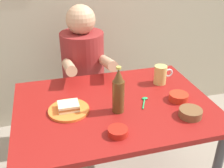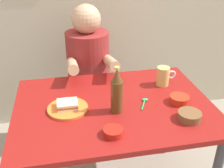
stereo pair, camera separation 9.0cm
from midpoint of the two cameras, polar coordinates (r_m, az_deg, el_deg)
The scene contains 11 objects.
dining_table at distance 1.55m, azimuth 2.03°, elevation -7.19°, with size 1.10×0.80×0.74m.
stool at distance 2.22m, azimuth -3.57°, elevation -4.49°, with size 0.34×0.34×0.45m.
person_seated at distance 2.02m, azimuth -3.87°, elevation 5.36°, with size 0.33×0.56×0.72m.
plate_orange at distance 1.46m, azimuth -7.71°, elevation -5.24°, with size 0.22×0.22×0.01m, color orange.
sandwich at distance 1.45m, azimuth -7.77°, elevation -4.41°, with size 0.11×0.09×0.04m.
beer_mug at distance 1.71m, azimuth 12.40°, elevation 1.63°, with size 0.13×0.08×0.12m.
beer_bottle at distance 1.38m, azimuth 3.02°, elevation -1.75°, with size 0.06×0.06×0.26m.
sambal_bowl_red at distance 1.27m, azimuth 2.32°, elevation -10.18°, with size 0.10×0.10×0.03m.
condiment_bowl_brown at distance 1.43m, azimuth 18.00°, elevation -6.48°, with size 0.12×0.12×0.04m.
sauce_bowl_chili at distance 1.56m, azimuth 15.83°, elevation -3.14°, with size 0.11×0.11×0.04m.
spoon at distance 1.53m, azimuth 8.59°, elevation -3.75°, with size 0.07×0.11×0.01m.
Camera 2 is at (-0.26, -1.24, 1.54)m, focal length 42.70 mm.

